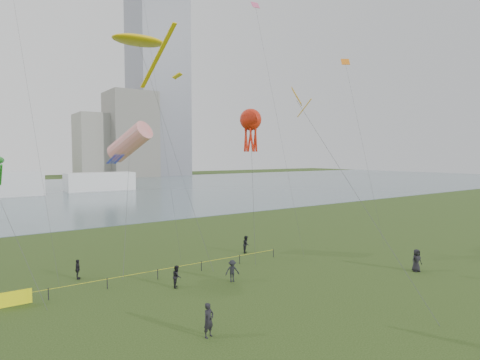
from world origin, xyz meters
TOP-DOWN VIEW (x-y plane):
  - ground_plane at (0.00, 0.00)m, footprint 400.00×400.00m
  - lake at (0.00, 100.00)m, footprint 400.00×120.00m
  - tower at (62.00, 168.00)m, footprint 24.00×24.00m
  - building_mid at (46.00, 162.00)m, footprint 20.00×20.00m
  - building_low at (32.00, 168.00)m, footprint 16.00×18.00m
  - pavilion_right at (14.00, 98.00)m, footprint 18.00×7.00m
  - fence at (-11.24, 14.16)m, footprint 24.07×0.07m
  - spectator_a at (-4.71, 11.55)m, footprint 0.94×1.01m
  - spectator_b at (-0.56, 10.25)m, footprint 1.26×0.98m
  - spectator_c at (-10.35, 17.88)m, footprint 0.62×1.00m
  - spectator_d at (13.87, 3.53)m, footprint 1.06×0.83m
  - spectator_f at (-6.96, 3.05)m, footprint 0.79×0.62m
  - spectator_g at (5.79, 17.16)m, footprint 1.06×1.06m
  - kite_stingray at (-3.73, 21.00)m, footprint 5.88×10.04m
  - kite_windsock at (-4.47, 21.90)m, footprint 4.93×8.97m
  - kite_octopus at (3.85, 13.83)m, footprint 1.96×1.96m
  - kite_delta at (4.72, 8.21)m, footprint 1.66×13.08m

SIDE VIEW (x-z plane):
  - ground_plane at x=0.00m, z-range 0.00..0.00m
  - lake at x=0.00m, z-range -0.02..0.06m
  - fence at x=-11.24m, z-range 0.03..1.08m
  - spectator_c at x=-10.35m, z-range 0.00..1.59m
  - spectator_a at x=-4.71m, z-range 0.00..1.66m
  - spectator_b at x=-0.56m, z-range 0.00..1.72m
  - spectator_g at x=5.79m, z-range 0.00..1.74m
  - spectator_f at x=-6.96m, z-range 0.00..1.89m
  - spectator_d at x=13.87m, z-range 0.00..1.92m
  - pavilion_right at x=14.00m, z-range 0.00..5.00m
  - kite_windsock at x=-4.47m, z-range 4.59..17.72m
  - kite_octopus at x=3.85m, z-range 5.96..20.06m
  - kite_delta at x=4.72m, z-range 6.33..21.67m
  - building_low at x=32.00m, z-range 0.00..28.00m
  - building_mid at x=46.00m, z-range 0.00..38.00m
  - kite_stingray at x=-3.73m, z-range 10.00..30.95m
  - tower at x=62.00m, z-range 0.00..120.00m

